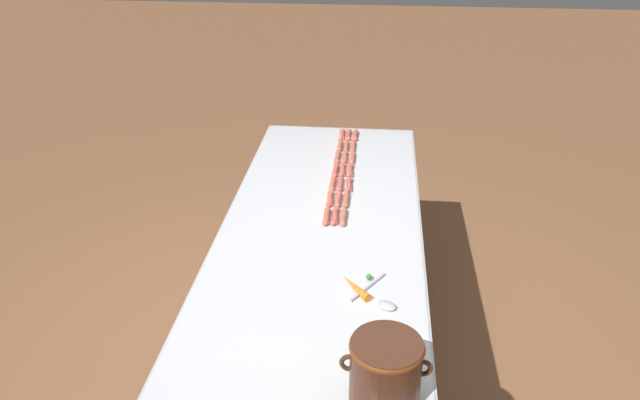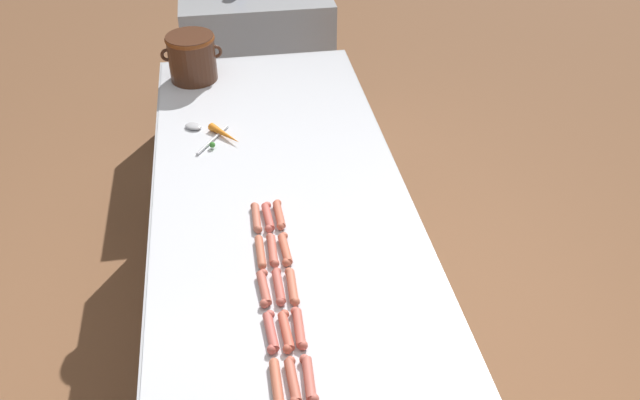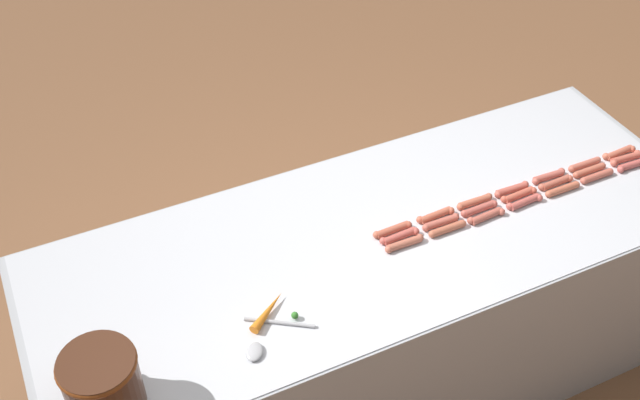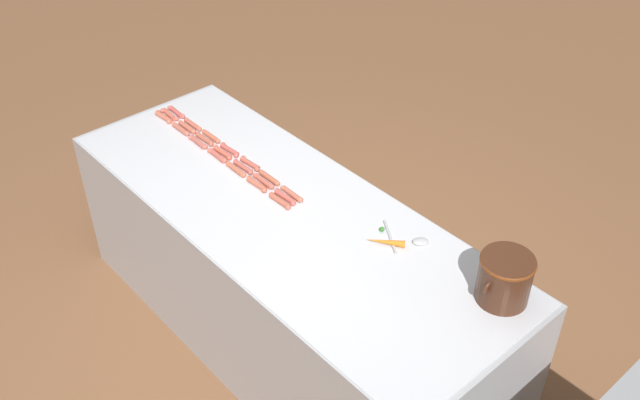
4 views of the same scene
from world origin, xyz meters
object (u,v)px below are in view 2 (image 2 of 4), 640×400
hot_dog_2 (276,383)px  hot_dog_19 (285,249)px  back_cabinet (257,60)px  hot_dog_11 (279,286)px  hot_dog_10 (286,331)px  hot_dog_16 (309,378)px  hot_dog_18 (292,286)px  bean_pot (192,55)px  hot_dog_12 (273,250)px  hot_dog_13 (268,217)px  hot_dog_4 (264,288)px  hot_dog_17 (299,328)px  hot_dog_9 (293,381)px  carrot (224,135)px  hot_dog_5 (260,252)px  serving_spoon (200,131)px  hot_dog_6 (256,217)px  hot_dog_3 (271,332)px  hot_dog_20 (279,215)px

hot_dog_2 → hot_dog_19: (0.08, 0.49, 0.00)m
back_cabinet → hot_dog_11: size_ratio=6.15×
hot_dog_10 → hot_dog_16: same height
hot_dog_10 → hot_dog_16: (0.04, -0.16, 0.00)m
hot_dog_18 → bean_pot: bean_pot is taller
hot_dog_12 → hot_dog_13: same height
hot_dog_19 → hot_dog_18: bearing=-89.6°
hot_dog_4 → hot_dog_19: same height
hot_dog_2 → hot_dog_17: (0.08, 0.17, 0.00)m
hot_dog_9 → carrot: (-0.12, 1.19, 0.00)m
hot_dog_10 → hot_dog_5: bearing=96.9°
carrot → hot_dog_2: bearing=-86.4°
hot_dog_9 → hot_dog_19: same height
hot_dog_16 → hot_dog_11: bearing=96.7°
hot_dog_5 → hot_dog_18: bearing=-64.6°
hot_dog_9 → serving_spoon: hot_dog_9 is taller
hot_dog_2 → hot_dog_19: size_ratio=1.00×
hot_dog_12 → hot_dog_18: 0.17m
hot_dog_2 → serving_spoon: (-0.17, 1.25, -0.01)m
hot_dog_4 → carrot: size_ratio=0.95×
serving_spoon → carrot: carrot is taller
hot_dog_18 → bean_pot: (-0.27, 1.39, 0.10)m
hot_dog_11 → hot_dog_16: size_ratio=1.00×
hot_dog_4 → hot_dog_6: (0.01, 0.33, 0.00)m
hot_dog_2 → hot_dog_3: size_ratio=1.00×
hot_dog_11 → bean_pot: (-0.23, 1.38, 0.10)m
hot_dog_11 → hot_dog_18: (0.04, -0.01, 0.00)m
hot_dog_10 → hot_dog_13: (-0.00, 0.50, 0.00)m
hot_dog_9 → hot_dog_16: (0.04, 0.00, 0.00)m
hot_dog_6 → carrot: 0.53m
hot_dog_11 → bean_pot: bearing=99.3°
hot_dog_11 → hot_dog_18: bearing=-9.0°
hot_dog_13 → bean_pot: 1.09m
hot_dog_4 → hot_dog_5: same height
hot_dog_20 → hot_dog_12: bearing=-102.9°
hot_dog_16 → hot_dog_18: size_ratio=1.00×
hot_dog_2 → serving_spoon: bearing=97.7°
hot_dog_3 → hot_dog_5: same height
hot_dog_10 → hot_dog_13: size_ratio=1.00×
hot_dog_11 → hot_dog_18: size_ratio=1.00×
serving_spoon → hot_dog_13: bearing=-70.2°
hot_dog_5 → hot_dog_6: (0.00, 0.17, 0.00)m
hot_dog_3 → carrot: carrot is taller
bean_pot → hot_dog_5: bearing=-81.3°
hot_dog_6 → hot_dog_10: 0.50m
hot_dog_2 → hot_dog_9: bearing=-1.4°
hot_dog_19 → hot_dog_11: bearing=-103.3°
hot_dog_3 → hot_dog_17: 0.08m
hot_dog_13 → hot_dog_17: 0.49m
hot_dog_6 → carrot: carrot is taller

